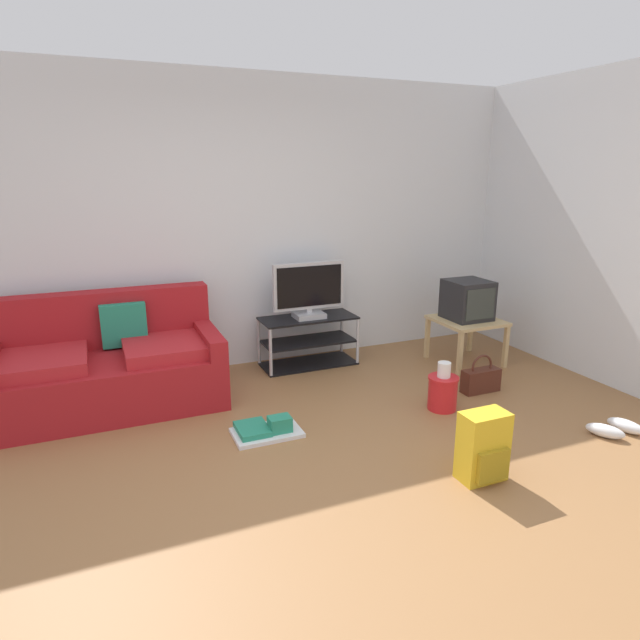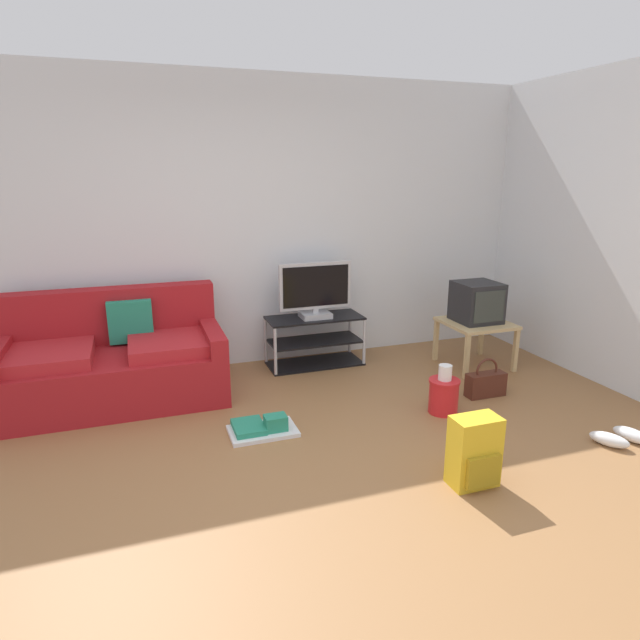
{
  "view_description": "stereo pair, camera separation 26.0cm",
  "coord_description": "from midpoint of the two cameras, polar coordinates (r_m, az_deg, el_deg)",
  "views": [
    {
      "loc": [
        -1.1,
        -2.55,
        1.85
      ],
      "look_at": [
        0.48,
        1.18,
        0.72
      ],
      "focal_mm": 30.33,
      "sensor_mm": 36.0,
      "label": 1
    },
    {
      "loc": [
        -0.85,
        -2.64,
        1.85
      ],
      "look_at": [
        0.48,
        1.18,
        0.72
      ],
      "focal_mm": 30.33,
      "sensor_mm": 36.0,
      "label": 2
    }
  ],
  "objects": [
    {
      "name": "flat_tv",
      "position": [
        5.12,
        -2.64,
        3.08
      ],
      "size": [
        0.71,
        0.22,
        0.53
      ],
      "color": "#B2B2B7",
      "rests_on": "tv_stand"
    },
    {
      "name": "wall_back",
      "position": [
        5.16,
        -12.06,
        9.65
      ],
      "size": [
        9.0,
        0.1,
        2.7
      ],
      "primitive_type": "cube",
      "color": "silver",
      "rests_on": "ground_plane"
    },
    {
      "name": "cleaning_bucket",
      "position": [
        4.41,
        11.18,
        -7.27
      ],
      "size": [
        0.24,
        0.24,
        0.39
      ],
      "color": "red",
      "rests_on": "ground_plane"
    },
    {
      "name": "couch",
      "position": [
        4.73,
        -23.0,
        -4.55
      ],
      "size": [
        1.76,
        0.91,
        0.88
      ],
      "color": "maroon",
      "rests_on": "ground_plane"
    },
    {
      "name": "ground_plane",
      "position": [
        3.34,
        -2.01,
        -18.32
      ],
      "size": [
        9.0,
        9.8,
        0.02
      ],
      "primitive_type": "cube",
      "color": "olive"
    },
    {
      "name": "wall_right",
      "position": [
        5.32,
        26.83,
        8.5
      ],
      "size": [
        0.1,
        3.6,
        2.7
      ],
      "primitive_type": "cube",
      "color": "silver",
      "rests_on": "ground_plane"
    },
    {
      "name": "backpack",
      "position": [
        3.5,
        14.77,
        -12.87
      ],
      "size": [
        0.29,
        0.25,
        0.44
      ],
      "rotation": [
        0.0,
        0.0,
        -0.1
      ],
      "color": "gold",
      "rests_on": "ground_plane"
    },
    {
      "name": "handbag",
      "position": [
        4.84,
        15.13,
        -6.07
      ],
      "size": [
        0.34,
        0.12,
        0.34
      ],
      "rotation": [
        0.0,
        0.0,
        0.5
      ],
      "color": "#4C2319",
      "rests_on": "ground_plane"
    },
    {
      "name": "side_table",
      "position": [
        5.44,
        13.92,
        -0.52
      ],
      "size": [
        0.6,
        0.6,
        0.45
      ],
      "color": "tan",
      "rests_on": "ground_plane"
    },
    {
      "name": "crt_tv",
      "position": [
        5.39,
        13.99,
        2.07
      ],
      "size": [
        0.39,
        0.39,
        0.38
      ],
      "color": "#232326",
      "rests_on": "side_table"
    },
    {
      "name": "floor_tray",
      "position": [
        4.01,
        -7.61,
        -11.42
      ],
      "size": [
        0.49,
        0.32,
        0.14
      ],
      "color": "silver",
      "rests_on": "ground_plane"
    },
    {
      "name": "sneakers_pair",
      "position": [
        4.46,
        27.26,
        -10.15
      ],
      "size": [
        0.41,
        0.28,
        0.09
      ],
      "color": "white",
      "rests_on": "ground_plane"
    },
    {
      "name": "tv_stand",
      "position": [
        5.27,
        -2.65,
        -2.24
      ],
      "size": [
        0.92,
        0.4,
        0.48
      ],
      "color": "black",
      "rests_on": "ground_plane"
    }
  ]
}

